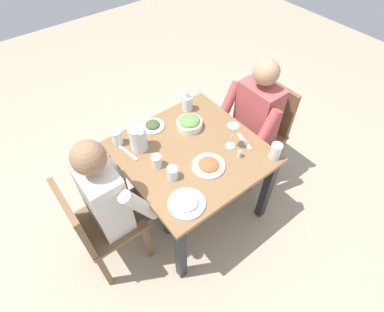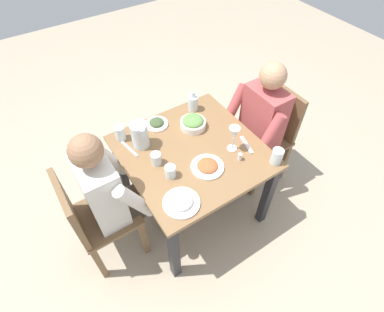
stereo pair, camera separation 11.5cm
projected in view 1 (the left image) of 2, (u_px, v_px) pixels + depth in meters
ground_plane at (192, 206)px, 2.62m from camera, size 8.00×8.00×0.00m
dining_table at (191, 161)px, 2.17m from camera, size 0.93×0.93×0.71m
chair_near at (263, 127)px, 2.56m from camera, size 0.40×0.40×0.88m
chair_far at (95, 225)px, 1.95m from camera, size 0.40×0.40×0.88m
diner_near at (248, 124)px, 2.37m from camera, size 0.48×0.53×1.17m
diner_far at (119, 196)px, 1.93m from camera, size 0.48×0.53×1.17m
water_pitcher at (138, 138)px, 2.03m from camera, size 0.16×0.12×0.19m
salad_bowl at (189, 123)px, 2.21m from camera, size 0.19×0.19×0.09m
plate_rice_curry at (209, 165)px, 1.98m from camera, size 0.22×0.22×0.04m
plate_dolmas at (153, 125)px, 2.23m from camera, size 0.17×0.17×0.05m
plate_yoghurt at (187, 202)px, 1.79m from camera, size 0.23×0.23×0.06m
water_glass_near_left at (117, 138)px, 2.09m from camera, size 0.07×0.07×0.11m
water_glass_by_pitcher at (157, 161)px, 1.97m from camera, size 0.07×0.07×0.09m
water_glass_center at (276, 151)px, 2.01m from camera, size 0.07×0.07×0.11m
water_glass_far_right at (172, 173)px, 1.90m from camera, size 0.07×0.07×0.09m
wine_glass at (232, 131)px, 2.01m from camera, size 0.08×0.08×0.20m
oil_carafe at (187, 104)px, 2.34m from camera, size 0.08×0.08×0.16m
salt_shaker at (239, 154)px, 2.03m from camera, size 0.03×0.03×0.05m
fork_near at (244, 141)px, 2.14m from camera, size 0.17×0.07×0.01m
knife_near at (128, 153)px, 2.07m from camera, size 0.19×0.05×0.01m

